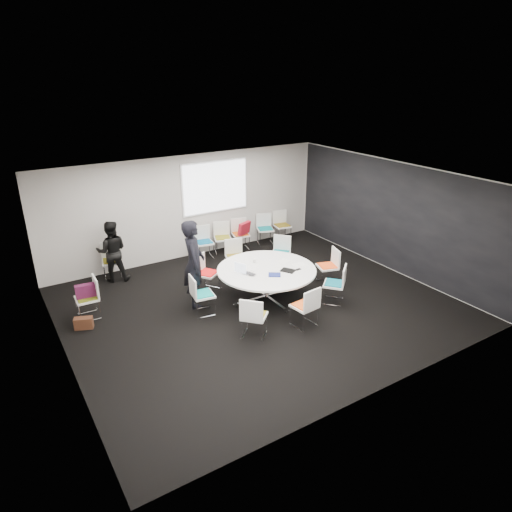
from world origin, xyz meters
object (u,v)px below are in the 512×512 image
chair_ring_d (207,280)px  chair_person_back (112,267)px  chair_back_a (204,248)px  chair_back_e (282,231)px  chair_ring_h (334,291)px  chair_back_c (241,240)px  chair_back_d (265,235)px  conference_table (266,277)px  chair_ring_g (305,314)px  brown_bag (84,323)px  chair_ring_f (254,324)px  chair_spare_left (89,305)px  chair_ring_b (280,259)px  maroon_bag (86,291)px  person_back (112,251)px  cup (255,261)px  chair_ring_a (327,273)px  person_main (194,263)px  chair_ring_e (203,302)px  laptop (250,273)px  chair_ring_c (236,263)px  chair_back_b (223,244)px

chair_ring_d → chair_person_back: same height
chair_back_a → chair_back_e: (2.64, 0.04, 0.00)m
chair_ring_h → chair_person_back: (-3.83, 3.94, 0.00)m
chair_ring_d → chair_back_c: same height
chair_back_d → conference_table: bearing=77.7°
chair_ring_h → chair_ring_g: bearing=160.3°
brown_bag → chair_ring_f: bearing=-36.9°
chair_ring_g → chair_spare_left: size_ratio=1.00×
chair_ring_b → maroon_bag: (-4.84, 0.10, 0.34)m
conference_table → person_back: (-2.65, 2.81, 0.22)m
maroon_bag → chair_back_e: bearing=15.5°
chair_ring_h → maroon_bag: chair_ring_h is taller
cup → chair_back_d: bearing=52.5°
chair_back_d → cup: (-1.94, -2.53, 0.50)m
chair_spare_left → chair_ring_b: bearing=-89.1°
chair_ring_h → chair_back_e: (1.34, 3.94, 0.00)m
chair_back_a → brown_bag: chair_back_a is taller
chair_ring_a → chair_ring_b: same height
person_main → person_back: size_ratio=1.28×
chair_ring_e → chair_ring_d: bearing=155.7°
chair_ring_f → laptop: bearing=108.9°
chair_back_d → cup: size_ratio=9.78×
chair_ring_c → person_back: bearing=-10.9°
chair_ring_f → chair_ring_h: (2.27, 0.25, 0.00)m
chair_ring_b → cup: 1.51m
chair_ring_a → chair_ring_g: bearing=144.6°
chair_ring_h → chair_back_b: bearing=59.5°
chair_ring_a → chair_back_c: bearing=28.9°
chair_back_a → cup: chair_back_a is taller
chair_back_c → chair_ring_h: bearing=105.5°
chair_ring_d → chair_back_e: bearing=175.5°
chair_ring_f → chair_back_d: bearing=101.6°
chair_ring_c → chair_person_back: size_ratio=1.00×
chair_back_c → laptop: bearing=77.0°
chair_ring_h → chair_back_a: bearing=67.7°
chair_ring_b → chair_ring_f: size_ratio=1.00×
chair_ring_f → chair_person_back: bearing=157.6°
chair_back_c → chair_spare_left: bearing=33.6°
person_back → chair_ring_e: bearing=131.3°
chair_person_back → maroon_bag: bearing=72.8°
conference_table → person_main: bearing=157.5°
chair_ring_f → chair_spare_left: 3.55m
chair_back_a → chair_person_back: size_ratio=1.00×
chair_ring_b → chair_ring_e: bearing=69.0°
chair_ring_f → person_main: person_main is taller
cup → chair_ring_c: bearing=83.8°
chair_ring_e → chair_back_d: size_ratio=1.00×
chair_ring_b → person_back: person_back is taller
person_main → chair_back_e: bearing=-35.4°
chair_back_a → chair_back_c: (1.18, 0.03, 0.00)m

